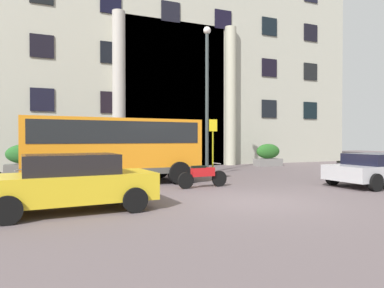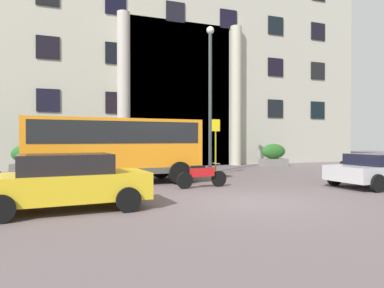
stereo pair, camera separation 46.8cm
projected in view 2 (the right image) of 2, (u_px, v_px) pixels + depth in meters
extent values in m
cube|color=#615457|center=(253.00, 204.00, 9.92)|extent=(80.00, 64.00, 0.12)
cube|color=#ACAA99|center=(132.00, 41.00, 26.13)|extent=(33.62, 9.00, 18.30)
cube|color=black|center=(182.00, 94.00, 22.89)|extent=(6.94, 0.12, 9.55)
cylinder|color=#ABA59D|center=(124.00, 90.00, 21.23)|extent=(0.78, 0.78, 9.55)
cylinder|color=#B0AD95|center=(236.00, 96.00, 23.98)|extent=(0.78, 0.78, 9.55)
cube|color=black|center=(48.00, 100.00, 19.91)|extent=(1.27, 0.08, 1.30)
cube|color=black|center=(116.00, 103.00, 21.28)|extent=(1.27, 0.08, 1.30)
cube|color=black|center=(275.00, 109.00, 25.39)|extent=(1.27, 0.08, 1.30)
cube|color=black|center=(318.00, 110.00, 26.76)|extent=(1.27, 0.08, 1.30)
cube|color=black|center=(48.00, 47.00, 19.86)|extent=(1.27, 0.08, 1.30)
cube|color=black|center=(116.00, 53.00, 21.23)|extent=(1.27, 0.08, 1.30)
cube|color=black|center=(276.00, 67.00, 25.34)|extent=(1.27, 0.08, 1.30)
cube|color=black|center=(318.00, 71.00, 26.71)|extent=(1.27, 0.08, 1.30)
cube|color=black|center=(116.00, 4.00, 21.19)|extent=(1.27, 0.08, 1.30)
cube|color=black|center=(175.00, 12.00, 22.56)|extent=(1.27, 0.08, 1.30)
cube|color=black|center=(228.00, 19.00, 23.93)|extent=(1.27, 0.08, 1.30)
cube|color=black|center=(276.00, 26.00, 25.30)|extent=(1.27, 0.08, 1.30)
cube|color=black|center=(318.00, 31.00, 26.67)|extent=(1.27, 0.08, 1.30)
cube|color=orange|center=(114.00, 146.00, 13.92)|extent=(6.85, 2.69, 2.14)
cube|color=black|center=(114.00, 133.00, 13.91)|extent=(6.45, 2.70, 0.83)
cube|color=black|center=(190.00, 137.00, 15.26)|extent=(0.17, 1.95, 1.04)
cube|color=#4B4A46|center=(114.00, 170.00, 13.93)|extent=(6.86, 2.73, 0.24)
cylinder|color=black|center=(161.00, 168.00, 15.96)|extent=(0.91, 0.33, 0.90)
cylinder|color=black|center=(180.00, 173.00, 13.83)|extent=(0.91, 0.33, 0.90)
cylinder|color=black|center=(50.00, 172.00, 14.03)|extent=(0.91, 0.33, 0.90)
cylinder|color=black|center=(52.00, 178.00, 11.91)|extent=(0.91, 0.33, 0.90)
cylinder|color=#939112|center=(216.00, 148.00, 17.55)|extent=(0.08, 0.08, 2.74)
cube|color=yellow|center=(216.00, 125.00, 17.50)|extent=(0.44, 0.03, 0.60)
cube|color=slate|center=(31.00, 169.00, 17.40)|extent=(1.94, 0.88, 0.57)
ellipsoid|color=#266025|center=(31.00, 154.00, 17.39)|extent=(1.86, 0.80, 0.99)
cube|color=slate|center=(274.00, 163.00, 22.93)|extent=(1.84, 0.80, 0.49)
ellipsoid|color=#265E21|center=(274.00, 151.00, 22.92)|extent=(1.76, 0.72, 0.98)
cube|color=gold|center=(66.00, 186.00, 8.74)|extent=(4.17, 1.96, 0.67)
cube|color=black|center=(66.00, 164.00, 8.74)|extent=(2.29, 1.64, 0.48)
cylinder|color=black|center=(114.00, 190.00, 10.10)|extent=(0.63, 0.24, 0.62)
cylinder|color=black|center=(128.00, 200.00, 8.55)|extent=(0.63, 0.24, 0.62)
cylinder|color=black|center=(6.00, 197.00, 8.95)|extent=(0.63, 0.24, 0.62)
cylinder|color=black|center=(0.00, 209.00, 7.40)|extent=(0.63, 0.24, 0.62)
cube|color=#B0B0B5|center=(381.00, 172.00, 13.08)|extent=(4.03, 2.00, 0.55)
cube|color=black|center=(381.00, 159.00, 13.07)|extent=(2.20, 1.71, 0.42)
cylinder|color=black|center=(384.00, 175.00, 14.47)|extent=(0.63, 0.22, 0.62)
cylinder|color=black|center=(335.00, 178.00, 13.41)|extent=(0.63, 0.22, 0.62)
cylinder|color=black|center=(377.00, 183.00, 11.70)|extent=(0.63, 0.22, 0.62)
cylinder|color=black|center=(219.00, 179.00, 13.13)|extent=(0.60, 0.14, 0.60)
cylinder|color=black|center=(185.00, 181.00, 12.55)|extent=(0.61, 0.16, 0.60)
cube|color=red|center=(202.00, 172.00, 12.83)|extent=(0.91, 0.29, 0.32)
cube|color=black|center=(198.00, 167.00, 12.76)|extent=(0.53, 0.23, 0.12)
cylinder|color=#A5A5A8|center=(216.00, 163.00, 13.07)|extent=(0.06, 0.55, 0.03)
cylinder|color=black|center=(355.00, 172.00, 15.93)|extent=(0.60, 0.27, 0.60)
cylinder|color=black|center=(339.00, 174.00, 15.06)|extent=(0.61, 0.29, 0.60)
cube|color=#453E47|center=(347.00, 166.00, 15.49)|extent=(0.94, 0.50, 0.32)
cube|color=black|center=(345.00, 163.00, 15.38)|extent=(0.56, 0.34, 0.12)
cylinder|color=#A5A5A8|center=(354.00, 159.00, 15.85)|extent=(0.19, 0.53, 0.03)
cylinder|color=black|center=(21.00, 189.00, 10.52)|extent=(0.61, 0.25, 0.60)
cylinder|color=#A5A5A8|center=(17.00, 169.00, 10.50)|extent=(0.17, 0.54, 0.03)
cylinder|color=#353E3E|center=(210.00, 103.00, 18.50)|extent=(0.18, 0.18, 7.41)
sphere|color=white|center=(210.00, 30.00, 18.45)|extent=(0.40, 0.40, 0.40)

